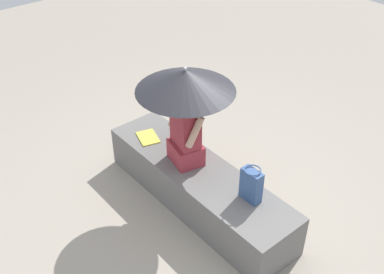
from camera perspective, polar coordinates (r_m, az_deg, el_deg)
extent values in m
plane|color=#9E9384|center=(5.05, 0.73, -8.04)|extent=(14.00, 14.00, 0.00)
cube|color=slate|center=(4.89, 0.75, -6.05)|extent=(2.35, 0.61, 0.47)
cube|color=#992D38|center=(4.78, -0.76, -1.86)|extent=(0.39, 0.35, 0.22)
cube|color=#992D38|center=(4.57, -0.80, 1.63)|extent=(0.36, 0.27, 0.48)
sphere|color=tan|center=(4.39, -0.83, 5.31)|extent=(0.20, 0.20, 0.20)
cylinder|color=tan|center=(4.41, 0.36, 0.60)|extent=(0.11, 0.21, 0.32)
cylinder|color=tan|center=(4.71, -1.89, 3.08)|extent=(0.11, 0.21, 0.32)
cylinder|color=#B7B7BC|center=(4.58, -0.76, 2.50)|extent=(0.02, 0.02, 1.03)
cone|color=black|center=(4.37, -0.81, 6.94)|extent=(0.96, 0.96, 0.22)
sphere|color=#B7B7BC|center=(4.32, -0.82, 8.38)|extent=(0.03, 0.03, 0.03)
cube|color=#335184|center=(4.33, 7.25, -5.89)|extent=(0.21, 0.10, 0.33)
torus|color=#335184|center=(4.21, 7.43, -4.04)|extent=(0.16, 0.16, 0.01)
cube|color=#EAE04C|center=(5.19, -5.41, -0.05)|extent=(0.33, 0.27, 0.01)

